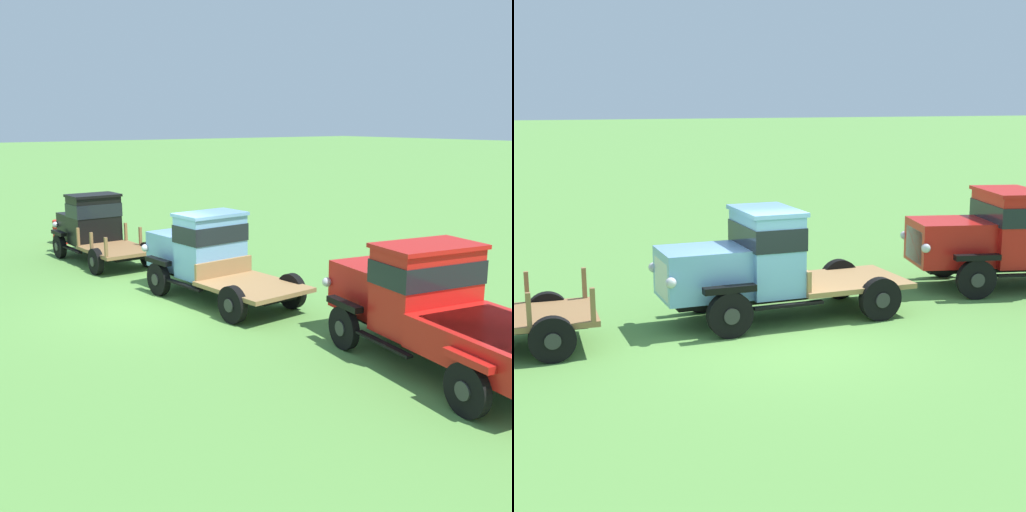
{
  "view_description": "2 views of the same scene",
  "coord_description": "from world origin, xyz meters",
  "views": [
    {
      "loc": [
        13.38,
        -6.71,
        4.39
      ],
      "look_at": [
        0.45,
        2.65,
        1.0
      ],
      "focal_mm": 45.0,
      "sensor_mm": 36.0,
      "label": 1
    },
    {
      "loc": [
        -4.14,
        -12.52,
        4.31
      ],
      "look_at": [
        0.45,
        2.65,
        1.0
      ],
      "focal_mm": 55.0,
      "sensor_mm": 36.0,
      "label": 2
    }
  ],
  "objects": [
    {
      "name": "vintage_truck_second_in_line",
      "position": [
        -0.15,
        1.53,
        1.1
      ],
      "size": [
        5.07,
        2.29,
        2.16
      ],
      "color": "black",
      "rests_on": "ground"
    },
    {
      "name": "ground_plane",
      "position": [
        0.0,
        0.0,
        0.0
      ],
      "size": [
        240.0,
        240.0,
        0.0
      ],
      "primitive_type": "plane",
      "color": "#5B9342"
    },
    {
      "name": "vintage_truck_midrow_center",
      "position": [
        6.24,
        2.46,
        1.09
      ],
      "size": [
        5.53,
        2.95,
        2.2
      ],
      "color": "black",
      "rests_on": "ground"
    }
  ]
}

